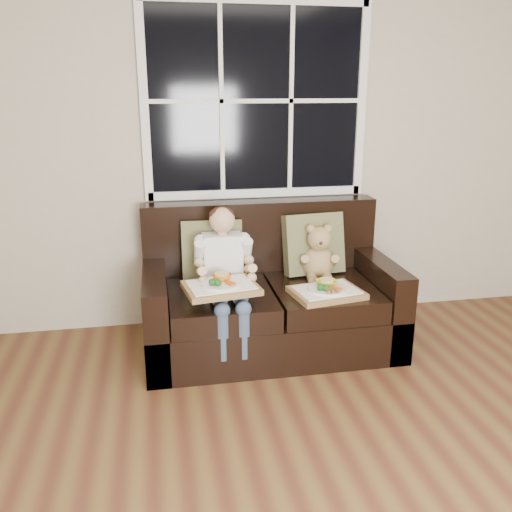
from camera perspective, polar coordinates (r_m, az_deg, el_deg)
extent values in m
cube|color=beige|center=(4.03, 0.72, 11.75)|extent=(4.50, 0.02, 2.70)
cube|color=black|center=(3.98, 0.02, 16.01)|extent=(1.50, 0.02, 1.25)
cube|color=white|center=(4.04, 0.06, 6.67)|extent=(1.58, 0.04, 0.06)
cube|color=white|center=(3.90, -11.72, 15.64)|extent=(0.06, 0.04, 1.37)
cube|color=white|center=(4.18, 11.04, 15.77)|extent=(0.06, 0.04, 1.37)
cube|color=white|center=(3.97, 0.05, 16.01)|extent=(1.50, 0.03, 0.03)
cube|color=black|center=(3.80, 1.50, -7.40)|extent=(1.70, 0.90, 0.30)
cube|color=black|center=(3.67, -10.46, -6.08)|extent=(0.15, 0.90, 0.60)
cube|color=black|center=(3.97, 12.56, -4.40)|extent=(0.15, 0.90, 0.60)
cube|color=black|center=(3.99, 0.42, 1.14)|extent=(1.70, 0.18, 0.66)
cube|color=black|center=(3.59, -3.70, -5.07)|extent=(0.68, 0.72, 0.15)
cube|color=black|center=(3.73, 7.07, -4.30)|extent=(0.68, 0.72, 0.15)
cube|color=olive|center=(3.78, -4.64, 0.60)|extent=(0.43, 0.21, 0.43)
cube|color=olive|center=(3.91, 6.07, 1.29)|extent=(0.45, 0.25, 0.45)
cube|color=white|center=(3.62, -3.53, -0.42)|extent=(0.26, 0.16, 0.36)
sphere|color=tan|center=(3.54, -3.59, 3.81)|extent=(0.17, 0.17, 0.17)
ellipsoid|color=#351D10|center=(3.55, -3.63, 4.26)|extent=(0.17, 0.17, 0.12)
cylinder|color=#374961|center=(3.48, -4.13, -3.71)|extent=(0.10, 0.32, 0.10)
cylinder|color=#374961|center=(3.49, -2.03, -3.58)|extent=(0.10, 0.32, 0.10)
cylinder|color=#374961|center=(3.32, -3.54, -8.42)|extent=(0.09, 0.09, 0.30)
cylinder|color=#374961|center=(3.33, -1.32, -8.26)|extent=(0.09, 0.09, 0.30)
cylinder|color=tan|center=(3.49, -5.80, -0.52)|extent=(0.07, 0.31, 0.25)
cylinder|color=tan|center=(3.52, -0.82, -0.24)|extent=(0.07, 0.31, 0.25)
ellipsoid|color=tan|center=(3.86, 6.52, -0.72)|extent=(0.26, 0.23, 0.24)
sphere|color=tan|center=(3.79, 6.68, 1.81)|extent=(0.20, 0.20, 0.17)
sphere|color=tan|center=(3.76, 5.82, 2.83)|extent=(0.06, 0.06, 0.06)
sphere|color=tan|center=(3.79, 7.57, 2.90)|extent=(0.06, 0.06, 0.06)
sphere|color=tan|center=(3.73, 6.97, 1.30)|extent=(0.07, 0.07, 0.07)
sphere|color=#2E2114|center=(3.71, 7.10, 1.35)|extent=(0.03, 0.03, 0.03)
cylinder|color=tan|center=(3.75, 6.26, -2.44)|extent=(0.09, 0.14, 0.07)
cylinder|color=tan|center=(3.78, 7.85, -2.33)|extent=(0.09, 0.14, 0.07)
cube|color=#9E7B47|center=(3.34, -3.70, -3.38)|extent=(0.49, 0.40, 0.04)
cube|color=white|center=(3.33, -3.71, -3.03)|extent=(0.43, 0.34, 0.01)
cylinder|color=white|center=(3.32, -3.69, -2.91)|extent=(0.25, 0.25, 0.02)
imported|color=orange|center=(3.35, -3.62, -2.20)|extent=(0.14, 0.14, 0.04)
cylinder|color=#F1D083|center=(3.35, -3.62, -2.13)|extent=(0.09, 0.09, 0.02)
ellipsoid|color=#1F581B|center=(3.26, -4.62, -2.75)|extent=(0.05, 0.05, 0.04)
ellipsoid|color=#1F581B|center=(3.25, -4.04, -2.81)|extent=(0.05, 0.05, 0.04)
cylinder|color=#CF5A17|center=(3.27, -2.78, -2.88)|extent=(0.05, 0.07, 0.02)
cube|color=#9E7B47|center=(3.55, 7.43, -3.86)|extent=(0.49, 0.40, 0.04)
cube|color=white|center=(3.54, 7.44, -3.54)|extent=(0.43, 0.34, 0.01)
cylinder|color=white|center=(3.52, 7.50, -3.43)|extent=(0.25, 0.25, 0.02)
imported|color=yellow|center=(3.56, 7.45, -2.80)|extent=(0.15, 0.15, 0.03)
cylinder|color=#F1D083|center=(3.56, 7.45, -2.69)|extent=(0.09, 0.09, 0.02)
ellipsoid|color=#1F581B|center=(3.46, 6.83, -3.29)|extent=(0.05, 0.05, 0.04)
ellipsoid|color=#1F581B|center=(3.46, 7.40, -3.35)|extent=(0.05, 0.05, 0.04)
cylinder|color=#CF5A17|center=(3.49, 8.48, -3.39)|extent=(0.05, 0.07, 0.02)
cylinder|color=#986431|center=(3.46, 7.86, -3.52)|extent=(0.03, 0.09, 0.02)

